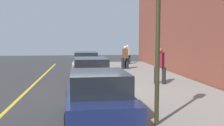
{
  "coord_description": "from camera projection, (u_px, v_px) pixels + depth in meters",
  "views": [
    {
      "loc": [
        -12.51,
        0.62,
        2.43
      ],
      "look_at": [
        -1.85,
        -0.61,
        1.47
      ],
      "focal_mm": 42.37,
      "sensor_mm": 36.0,
      "label": 1
    }
  ],
  "objects": [
    {
      "name": "ground_plane",
      "position": [
        95.0,
        90.0,
        12.66
      ],
      "size": [
        56.0,
        56.0,
        0.0
      ],
      "primitive_type": "plane",
      "color": "#333335"
    },
    {
      "name": "sidewalk",
      "position": [
        162.0,
        87.0,
        13.03
      ],
      "size": [
        28.0,
        4.6,
        0.15
      ],
      "primitive_type": "cube",
      "color": "gray",
      "rests_on": "ground"
    },
    {
      "name": "lane_stripe_centre",
      "position": [
        26.0,
        92.0,
        12.29
      ],
      "size": [
        28.0,
        0.14,
        0.01
      ],
      "primitive_type": "cube",
      "color": "gold",
      "rests_on": "ground"
    },
    {
      "name": "snow_bank_curb",
      "position": [
        102.0,
        75.0,
        17.26
      ],
      "size": [
        5.09,
        0.56,
        0.22
      ],
      "primitive_type": "cube",
      "color": "white",
      "rests_on": "ground"
    },
    {
      "name": "parked_car_navy",
      "position": [
        98.0,
        97.0,
        7.73
      ],
      "size": [
        4.18,
        2.0,
        1.51
      ],
      "color": "black",
      "rests_on": "ground"
    },
    {
      "name": "parked_car_red",
      "position": [
        90.0,
        73.0,
        13.28
      ],
      "size": [
        4.4,
        2.0,
        1.51
      ],
      "color": "black",
      "rests_on": "ground"
    },
    {
      "name": "parked_car_silver",
      "position": [
        87.0,
        62.0,
        19.45
      ],
      "size": [
        4.84,
        2.04,
        1.51
      ],
      "color": "black",
      "rests_on": "ground"
    },
    {
      "name": "pedestrian_tan_coat",
      "position": [
        127.0,
        54.0,
        24.39
      ],
      "size": [
        0.5,
        0.57,
        1.75
      ],
      "color": "black",
      "rests_on": "sidewalk"
    },
    {
      "name": "pedestrian_brown_coat",
      "position": [
        125.0,
        57.0,
        20.28
      ],
      "size": [
        0.52,
        0.59,
        1.79
      ],
      "color": "black",
      "rests_on": "sidewalk"
    },
    {
      "name": "pedestrian_burgundy_coat",
      "position": [
        160.0,
        65.0,
        13.49
      ],
      "size": [
        0.59,
        0.55,
        1.84
      ],
      "color": "black",
      "rests_on": "sidewalk"
    },
    {
      "name": "traffic_light_pole",
      "position": [
        158.0,
        15.0,
        6.85
      ],
      "size": [
        0.35,
        0.26,
        4.28
      ],
      "color": "#2D2D19",
      "rests_on": "sidewalk"
    },
    {
      "name": "rolling_suitcase",
      "position": [
        126.0,
        64.0,
        20.82
      ],
      "size": [
        0.34,
        0.22,
        0.98
      ],
      "color": "#191E38",
      "rests_on": "sidewalk"
    }
  ]
}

